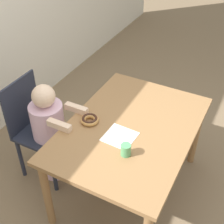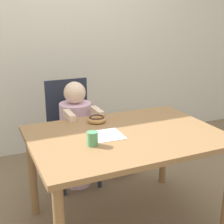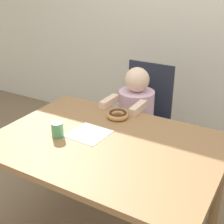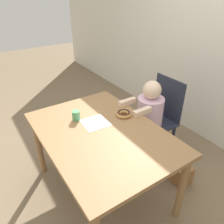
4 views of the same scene
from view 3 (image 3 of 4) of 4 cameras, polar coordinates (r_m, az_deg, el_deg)
The scene contains 8 objects.
wall_back at distance 3.04m, azimuth 15.37°, elevation 17.02°, with size 8.00×0.05×2.50m.
dining_table at distance 1.82m, azimuth -1.01°, elevation -7.76°, with size 1.29×0.91×0.72m.
chair at distance 2.58m, azimuth 5.52°, elevation -1.44°, with size 0.39×0.43×0.93m.
child_figure at distance 2.48m, azimuth 4.27°, elevation -2.69°, with size 0.28×0.45×0.96m.
donut at distance 2.04m, azimuth 1.06°, elevation -0.49°, with size 0.14×0.14×0.04m.
napkin at distance 1.86m, azimuth -4.25°, elevation -3.96°, with size 0.23×0.23×0.00m.
handbag at distance 2.58m, azimuth 13.39°, elevation -11.66°, with size 0.27×0.17×0.31m.
cup at distance 1.84m, azimuth -9.94°, elevation -3.19°, with size 0.07×0.07×0.09m.
Camera 3 is at (0.80, -1.32, 1.61)m, focal length 50.00 mm.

